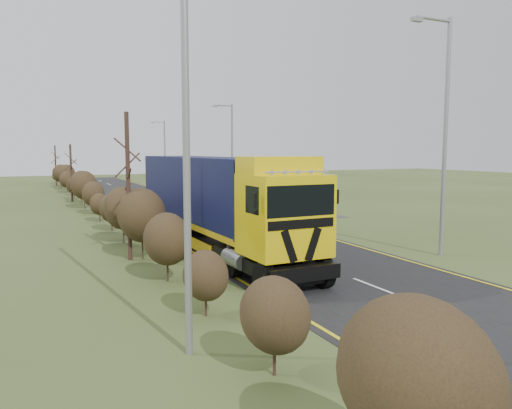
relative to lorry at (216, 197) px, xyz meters
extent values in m
plane|color=#3C481F|center=(2.67, -4.04, -2.45)|extent=(160.00, 160.00, 0.00)
cube|color=black|center=(2.67, 5.96, -2.44)|extent=(8.00, 120.00, 0.02)
cube|color=#322E2C|center=(9.17, 15.96, -2.43)|extent=(6.00, 18.00, 0.02)
cube|color=yellow|center=(-1.03, 5.96, -2.42)|extent=(0.12, 116.00, 0.01)
cube|color=yellow|center=(6.37, 5.96, -2.42)|extent=(0.12, 116.00, 0.01)
cube|color=silver|center=(2.67, -8.04, -2.42)|extent=(0.12, 3.00, 0.01)
cube|color=silver|center=(2.67, -0.04, -2.42)|extent=(0.12, 3.00, 0.01)
cube|color=silver|center=(2.67, 7.96, -2.42)|extent=(0.12, 3.00, 0.01)
cube|color=silver|center=(2.67, 15.96, -2.42)|extent=(0.12, 3.00, 0.01)
cube|color=silver|center=(2.67, 23.96, -2.42)|extent=(0.12, 3.00, 0.01)
cube|color=silver|center=(2.67, 31.96, -2.42)|extent=(0.12, 3.00, 0.01)
cube|color=silver|center=(2.67, 39.96, -2.42)|extent=(0.12, 3.00, 0.01)
cube|color=silver|center=(2.67, 47.96, -2.42)|extent=(0.12, 3.00, 0.01)
cube|color=silver|center=(2.67, 55.96, -2.42)|extent=(0.12, 3.00, 0.01)
ellipsoid|color=black|center=(-3.38, -16.04, -0.76)|extent=(1.80, 2.34, 2.07)
ellipsoid|color=black|center=(-3.30, -12.04, -1.19)|extent=(1.34, 1.74, 1.54)
ellipsoid|color=black|center=(-3.35, -8.04, -1.31)|extent=(1.21, 1.57, 1.39)
ellipsoid|color=black|center=(-3.33, -4.04, -0.96)|extent=(1.58, 2.06, 1.82)
ellipsoid|color=black|center=(-3.32, -0.04, -0.61)|extent=(1.96, 2.55, 2.25)
ellipsoid|color=black|center=(-3.36, 3.96, -0.73)|extent=(1.83, 2.38, 2.10)
ellipsoid|color=black|center=(-3.29, 7.96, -1.16)|extent=(1.37, 1.78, 1.57)
ellipsoid|color=black|center=(-3.39, 11.96, -1.32)|extent=(1.20, 1.56, 1.38)
ellipsoid|color=black|center=(-3.26, 15.96, -0.99)|extent=(1.55, 2.02, 1.78)
ellipsoid|color=black|center=(-3.42, 19.96, -0.62)|extent=(1.95, 2.53, 2.24)
ellipsoid|color=black|center=(-3.23, 23.96, -0.71)|extent=(1.85, 2.41, 2.13)
ellipsoid|color=black|center=(-3.45, 27.96, -1.14)|extent=(1.40, 1.81, 1.61)
ellipsoid|color=black|center=(-3.20, 31.96, -1.33)|extent=(1.19, 1.55, 1.37)
ellipsoid|color=black|center=(-3.48, 35.96, -1.02)|extent=(1.52, 1.97, 1.75)
ellipsoid|color=black|center=(-3.18, 39.96, -0.63)|extent=(1.93, 2.51, 2.22)
ellipsoid|color=black|center=(-3.50, 43.96, -0.68)|extent=(1.88, 2.44, 2.16)
ellipsoid|color=black|center=(-3.15, 47.96, -1.11)|extent=(1.43, 1.85, 1.64)
ellipsoid|color=black|center=(-3.52, 51.96, -1.33)|extent=(1.19, 1.55, 1.37)
ellipsoid|color=black|center=(-3.13, 55.96, -1.05)|extent=(1.49, 1.93, 1.71)
cylinder|color=#34211A|center=(-3.83, -0.04, 0.58)|extent=(0.18, 0.18, 6.05)
cylinder|color=#34211A|center=(-3.83, 25.96, 0.08)|extent=(0.18, 0.18, 5.06)
cylinder|color=#34211A|center=(-3.83, 47.96, 0.13)|extent=(0.18, 0.18, 5.15)
cube|color=black|center=(0.00, -5.38, -1.73)|extent=(2.58, 4.77, 0.46)
cube|color=#DDBF09|center=(0.00, -6.30, -0.04)|extent=(2.62, 2.32, 2.66)
cube|color=black|center=(0.00, -7.38, -1.88)|extent=(2.56, 0.19, 0.56)
cube|color=black|center=(-0.43, -7.44, -0.86)|extent=(0.62, 0.04, 1.10)
cube|color=black|center=(0.43, -7.44, -0.86)|extent=(0.62, 0.04, 1.10)
cube|color=black|center=(0.00, -7.41, 0.52)|extent=(2.41, 0.12, 0.97)
cube|color=black|center=(0.00, -7.44, -0.19)|extent=(2.36, 0.09, 0.29)
cube|color=#DDBF09|center=(0.00, -5.94, 1.58)|extent=(2.60, 1.50, 0.57)
cylinder|color=silver|center=(0.00, -7.17, 1.39)|extent=(2.25, 0.12, 0.06)
cube|color=black|center=(-1.46, -7.17, 0.57)|extent=(0.08, 0.12, 0.46)
cube|color=black|center=(1.46, -7.17, 0.57)|extent=(0.08, 0.12, 0.46)
cylinder|color=gray|center=(-1.18, -4.97, -1.68)|extent=(0.61, 1.35, 0.57)
cylinder|color=gray|center=(1.18, -4.97, -1.68)|extent=(0.61, 1.35, 0.57)
cube|color=gold|center=(0.00, 1.28, -1.19)|extent=(2.90, 12.97, 0.25)
cube|color=black|center=(0.00, 1.28, 0.34)|extent=(2.86, 12.56, 2.82)
cube|color=#111646|center=(0.00, 7.54, 0.34)|extent=(2.54, 0.13, 2.82)
cube|color=#111646|center=(0.00, -4.99, 0.34)|extent=(2.54, 0.13, 2.82)
cube|color=black|center=(0.00, 5.17, -1.78)|extent=(2.45, 3.75, 0.36)
cube|color=gold|center=(-1.25, 0.25, -1.88)|extent=(0.20, 5.63, 0.46)
cube|color=gold|center=(1.25, 0.25, -1.88)|extent=(0.20, 5.63, 0.46)
cylinder|color=black|center=(-1.08, -7.02, -1.91)|extent=(0.36, 1.07, 1.07)
cylinder|color=black|center=(1.08, -7.02, -1.91)|extent=(0.36, 1.07, 1.07)
cylinder|color=black|center=(-1.08, -4.46, -1.91)|extent=(0.36, 1.07, 1.07)
cylinder|color=black|center=(1.08, -4.46, -1.91)|extent=(0.36, 1.07, 1.07)
cylinder|color=black|center=(-1.08, 4.25, -1.91)|extent=(0.36, 1.07, 1.07)
cylinder|color=black|center=(1.08, 4.25, -1.91)|extent=(0.36, 1.07, 1.07)
cylinder|color=black|center=(-1.08, 5.27, -1.91)|extent=(0.36, 1.07, 1.07)
cylinder|color=black|center=(1.08, 5.27, -1.91)|extent=(0.36, 1.07, 1.07)
cylinder|color=black|center=(-1.08, 6.30, -1.91)|extent=(0.36, 1.07, 1.07)
cylinder|color=black|center=(1.08, 6.30, -1.91)|extent=(0.36, 1.07, 1.07)
imported|color=#A21908|center=(9.61, 11.20, -1.82)|extent=(2.40, 3.94, 1.25)
imported|color=black|center=(9.98, 20.78, -1.71)|extent=(1.96, 4.58, 1.47)
cylinder|color=gray|center=(8.47, -4.83, 2.52)|extent=(0.18, 0.18, 9.94)
cylinder|color=gray|center=(7.58, -4.83, 7.32)|extent=(1.77, 0.12, 0.12)
cube|color=gray|center=(6.70, -4.83, 7.21)|extent=(0.50, 0.20, 0.15)
cylinder|color=gray|center=(7.88, 17.29, 1.67)|extent=(0.18, 0.18, 8.24)
cylinder|color=gray|center=(7.15, 17.29, 5.66)|extent=(1.47, 0.12, 0.12)
cube|color=gray|center=(6.42, 17.29, 5.57)|extent=(0.41, 0.16, 0.13)
cylinder|color=gray|center=(7.53, 37.14, 1.52)|extent=(0.18, 0.18, 7.94)
cylinder|color=gray|center=(6.83, 37.14, 5.36)|extent=(1.41, 0.12, 0.12)
cube|color=gray|center=(6.12, 37.14, 5.27)|extent=(0.40, 0.16, 0.12)
cylinder|color=gray|center=(-4.53, -10.30, 3.26)|extent=(0.16, 0.16, 11.42)
cylinder|color=gray|center=(7.41, 7.79, -1.52)|extent=(0.08, 0.08, 1.86)
cylinder|color=red|center=(7.41, 7.76, -0.59)|extent=(0.59, 0.04, 0.59)
cylinder|color=white|center=(7.41, 7.74, -0.59)|extent=(0.45, 0.02, 0.45)
cylinder|color=gray|center=(6.87, 20.02, -1.66)|extent=(0.08, 0.08, 1.57)
cube|color=#F7EC0D|center=(6.87, 19.97, -0.77)|extent=(0.79, 0.04, 0.79)
camera|label=1|loc=(-7.72, -20.59, 2.06)|focal=35.00mm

